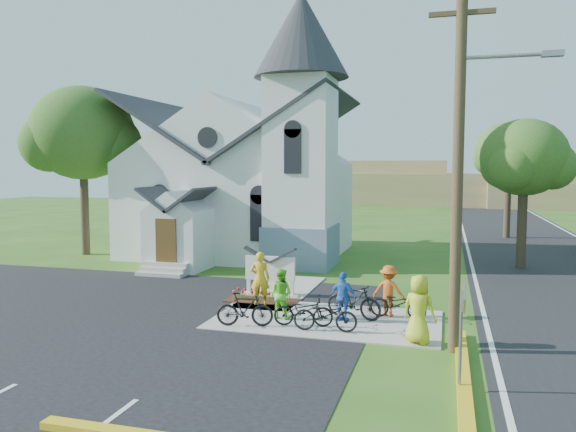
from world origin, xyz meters
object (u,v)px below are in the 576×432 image
(cyclist_0, at_px, (260,278))
(cyclist_3, at_px, (389,291))
(cyclist_4, at_px, (419,309))
(church_sign, at_px, (270,269))
(cyclist_2, at_px, (343,297))
(cyclist_1, at_px, (281,293))
(bike_3, at_px, (354,301))
(stop_sign, at_px, (463,310))
(utility_pole, at_px, (461,143))
(bike_4, at_px, (398,304))
(bike_1, at_px, (245,309))
(bike_2, at_px, (325,315))
(bike_0, at_px, (303,311))

(cyclist_0, xyz_separation_m, cyclist_3, (4.41, -0.24, -0.11))
(cyclist_0, distance_m, cyclist_4, 6.19)
(church_sign, distance_m, cyclist_2, 4.30)
(cyclist_0, height_order, cyclist_1, cyclist_0)
(cyclist_2, bearing_deg, cyclist_1, 20.04)
(bike_3, bearing_deg, cyclist_2, 163.66)
(cyclist_1, bearing_deg, stop_sign, 149.84)
(stop_sign, distance_m, bike_3, 6.01)
(cyclist_4, bearing_deg, stop_sign, 130.55)
(utility_pole, relative_size, bike_4, 5.63)
(bike_1, distance_m, cyclist_2, 3.05)
(stop_sign, bearing_deg, cyclist_2, 126.32)
(cyclist_0, xyz_separation_m, bike_2, (2.82, -2.48, -0.44))
(utility_pole, height_order, bike_0, utility_pole)
(bike_4, bearing_deg, stop_sign, -156.30)
(cyclist_0, height_order, cyclist_4, cyclist_4)
(bike_2, height_order, cyclist_4, cyclist_4)
(utility_pole, height_order, bike_3, utility_pole)
(cyclist_0, distance_m, cyclist_1, 1.84)
(church_sign, xyz_separation_m, bike_0, (2.20, -3.65, -0.51))
(bike_1, bearing_deg, stop_sign, -130.63)
(church_sign, xyz_separation_m, cyclist_1, (1.29, -2.94, -0.19))
(bike_0, bearing_deg, bike_1, 97.12)
(stop_sign, distance_m, bike_0, 5.95)
(stop_sign, height_order, bike_3, stop_sign)
(cyclist_0, relative_size, cyclist_2, 1.21)
(bike_1, distance_m, bike_2, 2.42)
(church_sign, height_order, cyclist_1, church_sign)
(church_sign, height_order, utility_pole, utility_pole)
(cyclist_0, height_order, cyclist_3, cyclist_0)
(bike_4, bearing_deg, cyclist_3, 60.02)
(cyclist_3, bearing_deg, cyclist_4, 121.11)
(church_sign, bearing_deg, bike_3, -34.28)
(stop_sign, bearing_deg, bike_4, 108.23)
(bike_3, distance_m, cyclist_4, 2.91)
(cyclist_0, bearing_deg, cyclist_4, 142.41)
(cyclist_2, bearing_deg, bike_3, -107.40)
(bike_0, bearing_deg, bike_4, -66.75)
(bike_3, bearing_deg, cyclist_3, -40.87)
(cyclist_3, bearing_deg, church_sign, -12.01)
(bike_3, height_order, cyclist_4, cyclist_4)
(cyclist_0, xyz_separation_m, bike_3, (3.40, -0.88, -0.37))
(bike_1, bearing_deg, church_sign, -5.26)
(stop_sign, relative_size, cyclist_3, 1.52)
(bike_2, bearing_deg, bike_0, 59.71)
(utility_pole, relative_size, bike_1, 5.87)
(cyclist_3, distance_m, bike_3, 1.23)
(bike_0, distance_m, cyclist_1, 1.20)
(cyclist_2, bearing_deg, bike_0, 54.79)
(utility_pole, distance_m, bike_0, 6.63)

